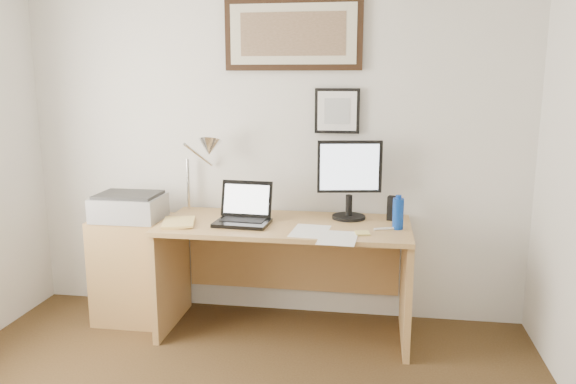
% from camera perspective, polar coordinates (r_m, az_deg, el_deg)
% --- Properties ---
extents(wall_back, '(3.50, 0.02, 2.50)m').
position_cam_1_polar(wall_back, '(3.91, -1.63, 5.39)').
color(wall_back, white).
rests_on(wall_back, ground).
extents(side_cabinet, '(0.50, 0.40, 0.73)m').
position_cam_1_polar(side_cabinet, '(4.07, -15.35, -7.55)').
color(side_cabinet, '#AF8149').
rests_on(side_cabinet, floor).
extents(water_bottle, '(0.07, 0.07, 0.19)m').
position_cam_1_polar(water_bottle, '(3.52, 11.12, -2.18)').
color(water_bottle, '#0C379D').
rests_on(water_bottle, desk).
extents(bottle_cap, '(0.03, 0.03, 0.02)m').
position_cam_1_polar(bottle_cap, '(3.50, 11.19, -0.47)').
color(bottle_cap, '#0C379D').
rests_on(bottle_cap, water_bottle).
extents(speaker, '(0.08, 0.08, 0.16)m').
position_cam_1_polar(speaker, '(3.74, 10.63, -1.64)').
color(speaker, black).
rests_on(speaker, desk).
extents(paper_sheet_a, '(0.24, 0.32, 0.00)m').
position_cam_1_polar(paper_sheet_a, '(3.43, 2.25, -3.99)').
color(paper_sheet_a, white).
rests_on(paper_sheet_a, desk).
extents(paper_sheet_b, '(0.23, 0.32, 0.00)m').
position_cam_1_polar(paper_sheet_b, '(3.29, 5.08, -4.67)').
color(paper_sheet_b, white).
rests_on(paper_sheet_b, desk).
extents(sticky_pad, '(0.10, 0.10, 0.01)m').
position_cam_1_polar(sticky_pad, '(3.39, 7.56, -4.14)').
color(sticky_pad, '#EED870').
rests_on(sticky_pad, desk).
extents(marker_pen, '(0.14, 0.06, 0.02)m').
position_cam_1_polar(marker_pen, '(3.50, 9.82, -3.70)').
color(marker_pen, white).
rests_on(marker_pen, desk).
extents(book, '(0.26, 0.31, 0.02)m').
position_cam_1_polar(book, '(3.66, -12.59, -3.10)').
color(book, '#EEC970').
rests_on(book, desk).
extents(desk, '(1.60, 0.70, 0.75)m').
position_cam_1_polar(desk, '(3.76, -0.10, -6.33)').
color(desk, '#AF8149').
rests_on(desk, floor).
extents(laptop, '(0.36, 0.31, 0.26)m').
position_cam_1_polar(laptop, '(3.62, -4.51, -2.26)').
color(laptop, black).
rests_on(laptop, desk).
extents(lcd_monitor, '(0.42, 0.22, 0.52)m').
position_cam_1_polar(lcd_monitor, '(3.69, 6.26, 1.66)').
color(lcd_monitor, black).
rests_on(lcd_monitor, desk).
extents(printer, '(0.44, 0.34, 0.18)m').
position_cam_1_polar(printer, '(3.92, -15.84, -1.44)').
color(printer, '#A2A2A5').
rests_on(printer, side_cabinet).
extents(desk_lamp, '(0.29, 0.27, 0.53)m').
position_cam_1_polar(desk_lamp, '(3.83, -8.18, 4.20)').
color(desk_lamp, silver).
rests_on(desk_lamp, desk).
extents(picture_large, '(0.92, 0.04, 0.47)m').
position_cam_1_polar(picture_large, '(3.84, 0.51, 15.74)').
color(picture_large, black).
rests_on(picture_large, wall_back).
extents(picture_small, '(0.30, 0.03, 0.30)m').
position_cam_1_polar(picture_small, '(3.81, 5.02, 8.21)').
color(picture_small, black).
rests_on(picture_small, wall_back).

